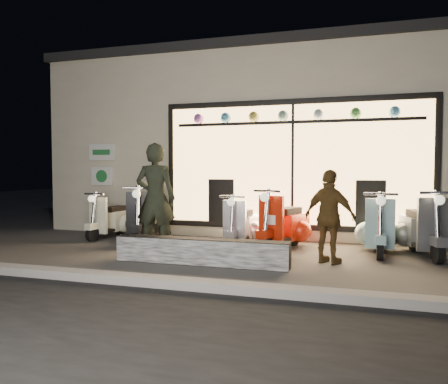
# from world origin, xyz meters

# --- Properties ---
(ground) EXTENTS (40.00, 40.00, 0.00)m
(ground) POSITION_xyz_m (0.00, 0.00, 0.00)
(ground) COLOR #383533
(ground) RESTS_ON ground
(kerb) EXTENTS (40.00, 0.25, 0.12)m
(kerb) POSITION_xyz_m (0.00, -2.00, 0.06)
(kerb) COLOR slate
(kerb) RESTS_ON ground
(shop_building) EXTENTS (10.20, 6.23, 4.20)m
(shop_building) POSITION_xyz_m (0.00, 4.98, 2.10)
(shop_building) COLOR beige
(shop_building) RESTS_ON ground
(graffiti_barrier) EXTENTS (2.73, 0.28, 0.40)m
(graffiti_barrier) POSITION_xyz_m (-0.24, -0.65, 0.20)
(graffiti_barrier) COLOR black
(graffiti_barrier) RESTS_ON ground
(scooter_silver) EXTENTS (0.45, 1.33, 0.95)m
(scooter_silver) POSITION_xyz_m (-0.05, 1.16, 0.38)
(scooter_silver) COLOR black
(scooter_silver) RESTS_ON ground
(scooter_red) EXTENTS (0.81, 1.47, 1.06)m
(scooter_red) POSITION_xyz_m (0.80, 1.14, 0.43)
(scooter_red) COLOR black
(scooter_red) RESTS_ON ground
(scooter_black) EXTENTS (0.78, 1.51, 1.08)m
(scooter_black) POSITION_xyz_m (-2.14, 1.18, 0.43)
(scooter_black) COLOR black
(scooter_black) RESTS_ON ground
(scooter_cream) EXTENTS (0.52, 1.32, 0.94)m
(scooter_cream) POSITION_xyz_m (-2.97, 1.37, 0.38)
(scooter_cream) COLOR black
(scooter_cream) RESTS_ON ground
(scooter_blue) EXTENTS (0.47, 1.44, 1.04)m
(scooter_blue) POSITION_xyz_m (2.42, 1.20, 0.42)
(scooter_blue) COLOR black
(scooter_blue) RESTS_ON ground
(scooter_grey) EXTENTS (0.67, 1.51, 1.07)m
(scooter_grey) POSITION_xyz_m (3.09, 1.17, 0.43)
(scooter_grey) COLOR black
(scooter_grey) RESTS_ON ground
(man) EXTENTS (0.75, 0.55, 1.91)m
(man) POSITION_xyz_m (-1.29, -0.03, 0.95)
(man) COLOR black
(man) RESTS_ON ground
(woman) EXTENTS (0.92, 0.70, 1.46)m
(woman) POSITION_xyz_m (1.65, -0.03, 0.73)
(woman) COLOR brown
(woman) RESTS_ON ground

